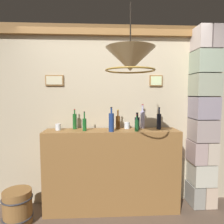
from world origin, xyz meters
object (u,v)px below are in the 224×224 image
object	(u,v)px
glass_tumbler_rocks	(127,125)
glass_tumbler_highball	(58,127)
pendant_lamp	(130,60)
wooden_barrel	(18,207)
liquor_bottle_bourbon	(118,122)
liquor_bottle_rum	(137,125)
liquor_bottle_mezcal	(142,119)
liquor_bottle_vodka	(84,124)
liquor_bottle_sherry	(137,123)
liquor_bottle_vermouth	(75,121)
liquor_bottle_rye	(159,121)
liquor_bottle_port	(111,122)

from	to	relation	value
glass_tumbler_rocks	glass_tumbler_highball	distance (m)	0.94
pendant_lamp	wooden_barrel	xyz separation A→B (m)	(-1.30, 0.62, -1.69)
glass_tumbler_rocks	liquor_bottle_bourbon	bearing A→B (deg)	-168.73
liquor_bottle_rum	liquor_bottle_mezcal	distance (m)	0.27
liquor_bottle_bourbon	wooden_barrel	xyz separation A→B (m)	(-1.27, -0.33, -1.01)
liquor_bottle_vodka	liquor_bottle_bourbon	world-z (taller)	liquor_bottle_bourbon
liquor_bottle_sherry	glass_tumbler_rocks	world-z (taller)	liquor_bottle_sherry
liquor_bottle_rum	liquor_bottle_bourbon	xyz separation A→B (m)	(-0.23, 0.18, 0.02)
liquor_bottle_vermouth	wooden_barrel	distance (m)	1.27
liquor_bottle_rum	liquor_bottle_rye	world-z (taller)	liquor_bottle_rye
liquor_bottle_mezcal	glass_tumbler_rocks	bearing A→B (deg)	-174.40
liquor_bottle_rum	wooden_barrel	xyz separation A→B (m)	(-1.50, -0.14, -0.99)
liquor_bottle_vermouth	glass_tumbler_rocks	world-z (taller)	liquor_bottle_vermouth
liquor_bottle_vermouth	glass_tumbler_highball	bearing A→B (deg)	-158.70
liquor_bottle_bourbon	liquor_bottle_rye	xyz separation A→B (m)	(0.57, -0.05, 0.02)
liquor_bottle_port	wooden_barrel	size ratio (longest dim) A/B	0.76
liquor_bottle_vodka	liquor_bottle_sherry	xyz separation A→B (m)	(0.71, 0.04, 0.00)
liquor_bottle_rye	liquor_bottle_mezcal	xyz separation A→B (m)	(-0.21, 0.09, 0.02)
liquor_bottle_mezcal	glass_tumbler_rocks	world-z (taller)	liquor_bottle_mezcal
liquor_bottle_sherry	glass_tumbler_highball	distance (m)	1.07
liquor_bottle_rum	pendant_lamp	size ratio (longest dim) A/B	0.37
liquor_bottle_mezcal	glass_tumbler_rocks	xyz separation A→B (m)	(-0.22, -0.02, -0.09)
liquor_bottle_mezcal	glass_tumbler_highball	distance (m)	1.17
liquor_bottle_vermouth	liquor_bottle_mezcal	xyz separation A→B (m)	(0.95, 0.01, 0.02)
liquor_bottle_vodka	liquor_bottle_port	world-z (taller)	liquor_bottle_port
liquor_bottle_bourbon	liquor_bottle_mezcal	bearing A→B (deg)	7.72
liquor_bottle_vermouth	liquor_bottle_rum	bearing A→B (deg)	-14.93
liquor_bottle_rum	liquor_bottle_vermouth	world-z (taller)	liquor_bottle_vermouth
liquor_bottle_rye	glass_tumbler_highball	xyz separation A→B (m)	(-1.38, 0.00, -0.07)
liquor_bottle_vermouth	liquor_bottle_bourbon	bearing A→B (deg)	-3.50
liquor_bottle_vodka	liquor_bottle_rye	world-z (taller)	liquor_bottle_rye
liquor_bottle_vermouth	liquor_bottle_mezcal	size ratio (longest dim) A/B	0.82
pendant_lamp	liquor_bottle_port	bearing A→B (deg)	99.56
liquor_bottle_vermouth	liquor_bottle_sherry	world-z (taller)	liquor_bottle_vermouth
liquor_bottle_port	liquor_bottle_vodka	bearing A→B (deg)	168.24
liquor_bottle_sherry	wooden_barrel	xyz separation A→B (m)	(-1.53, -0.26, -1.00)
liquor_bottle_rum	glass_tumbler_highball	size ratio (longest dim) A/B	2.55
liquor_bottle_rye	liquor_bottle_port	world-z (taller)	liquor_bottle_port
liquor_bottle_vermouth	liquor_bottle_bourbon	world-z (taller)	liquor_bottle_vermouth
liquor_bottle_rum	liquor_bottle_rye	size ratio (longest dim) A/B	0.73
liquor_bottle_mezcal	liquor_bottle_rye	bearing A→B (deg)	-23.99
liquor_bottle_vodka	glass_tumbler_highball	xyz separation A→B (m)	(-0.36, 0.07, -0.05)
liquor_bottle_mezcal	wooden_barrel	size ratio (longest dim) A/B	0.81
glass_tumbler_highball	liquor_bottle_sherry	bearing A→B (deg)	-1.24
glass_tumbler_rocks	pendant_lamp	xyz separation A→B (m)	(-0.10, -0.98, 0.74)
glass_tumbler_rocks	wooden_barrel	bearing A→B (deg)	-165.80
liquor_bottle_bourbon	pendant_lamp	world-z (taller)	pendant_lamp
liquor_bottle_rye	liquor_bottle_sherry	bearing A→B (deg)	-175.70
glass_tumbler_rocks	pendant_lamp	bearing A→B (deg)	-95.99
liquor_bottle_vodka	liquor_bottle_rye	distance (m)	1.02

